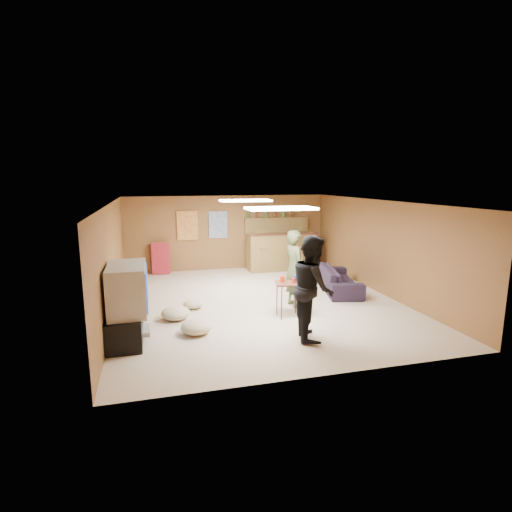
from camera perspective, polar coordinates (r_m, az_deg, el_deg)
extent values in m
plane|color=beige|center=(8.90, 0.33, -6.57)|extent=(7.00, 7.00, 0.00)
cube|color=silver|center=(8.51, 0.35, 7.71)|extent=(6.00, 7.00, 0.02)
cube|color=brown|center=(12.01, -4.04, 3.35)|extent=(6.00, 0.02, 2.20)
cube|color=brown|center=(5.43, 10.11, -6.12)|extent=(6.00, 0.02, 2.20)
cube|color=brown|center=(8.38, -19.87, -0.57)|extent=(0.02, 7.00, 2.20)
cube|color=brown|center=(9.85, 17.45, 1.20)|extent=(0.02, 7.00, 2.20)
cube|color=black|center=(7.14, -18.16, -9.51)|extent=(0.55, 1.30, 0.50)
cube|color=#B2B2B7|center=(7.16, -16.33, -10.19)|extent=(0.35, 0.50, 0.08)
cube|color=#B2B2B7|center=(6.94, -17.90, -4.45)|extent=(0.60, 1.10, 0.80)
cube|color=navy|center=(6.93, -15.33, -4.33)|extent=(0.02, 0.95, 0.65)
cube|color=brown|center=(11.94, 3.58, 0.64)|extent=(2.00, 0.60, 1.10)
cube|color=#452016|center=(11.62, 4.00, 3.10)|extent=(2.10, 0.12, 0.05)
cube|color=brown|center=(12.24, 2.97, 5.39)|extent=(2.00, 0.18, 0.05)
cube|color=brown|center=(12.29, 2.93, 4.01)|extent=(2.00, 0.14, 0.60)
cube|color=#BF3F26|center=(11.78, -9.78, 4.30)|extent=(0.60, 0.03, 0.85)
cube|color=#334C99|center=(11.89, -5.45, 4.47)|extent=(0.55, 0.03, 0.80)
cube|color=#A41E29|center=(11.71, -13.47, -0.34)|extent=(0.50, 0.26, 0.91)
cube|color=white|center=(7.07, 3.55, 6.80)|extent=(1.20, 0.60, 0.04)
cube|color=white|center=(9.67, -1.53, 7.92)|extent=(1.20, 0.60, 0.04)
imported|color=#525B34|center=(8.48, 5.50, -1.78)|extent=(0.47, 0.65, 1.64)
imported|color=black|center=(6.79, 8.06, -4.47)|extent=(0.84, 0.99, 1.77)
imported|color=black|center=(9.92, 11.80, -3.27)|extent=(1.18, 2.05, 0.56)
cube|color=#452016|center=(7.94, 4.72, -6.21)|extent=(0.61, 0.53, 0.69)
cylinder|color=red|center=(7.86, 3.81, -3.32)|extent=(0.10, 0.10, 0.12)
cylinder|color=red|center=(7.81, 5.39, -3.50)|extent=(0.09, 0.09, 0.10)
cylinder|color=navy|center=(7.94, 5.51, -3.20)|extent=(0.09, 0.09, 0.12)
ellipsoid|color=#C1B288|center=(7.96, -11.41, -7.98)|extent=(0.71, 0.71, 0.25)
ellipsoid|color=#C1B288|center=(8.57, -8.96, -6.75)|extent=(0.54, 0.54, 0.19)
ellipsoid|color=#C1B288|center=(7.20, -8.55, -9.98)|extent=(0.66, 0.66, 0.24)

